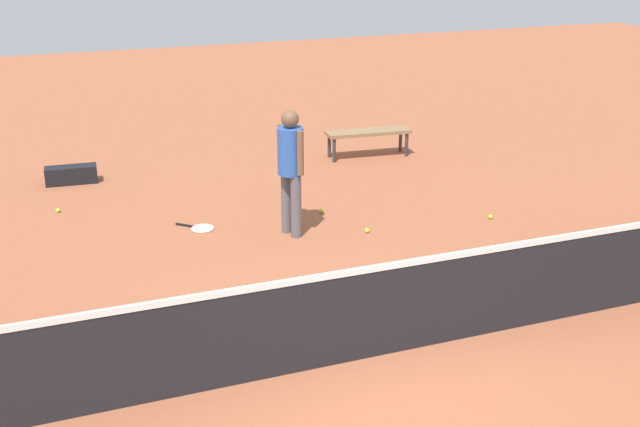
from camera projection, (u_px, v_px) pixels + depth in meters
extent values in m
plane|color=#9E5638|center=(359.00, 359.00, 7.70)|extent=(40.00, 40.00, 0.00)
cube|color=black|center=(360.00, 317.00, 7.54)|extent=(10.00, 0.02, 0.91)
cube|color=white|center=(361.00, 271.00, 7.37)|extent=(10.00, 0.04, 0.06)
cylinder|color=#595960|center=(296.00, 207.00, 10.49)|extent=(0.17, 0.17, 0.85)
cylinder|color=#595960|center=(286.00, 202.00, 10.65)|extent=(0.17, 0.17, 0.85)
cylinder|color=#2D59B2|center=(291.00, 151.00, 10.31)|extent=(0.42, 0.42, 0.62)
cylinder|color=brown|center=(300.00, 153.00, 10.14)|extent=(0.11, 0.11, 0.58)
cylinder|color=brown|center=(281.00, 146.00, 10.46)|extent=(0.11, 0.11, 0.58)
sphere|color=brown|center=(290.00, 119.00, 10.16)|extent=(0.29, 0.29, 0.23)
torus|color=white|center=(203.00, 228.00, 10.88)|extent=(0.44, 0.44, 0.02)
cylinder|color=silver|center=(203.00, 228.00, 10.88)|extent=(0.38, 0.38, 0.00)
cylinder|color=black|center=(185.00, 225.00, 10.98)|extent=(0.22, 0.22, 0.03)
sphere|color=#C6E033|center=(490.00, 217.00, 11.24)|extent=(0.07, 0.07, 0.07)
sphere|color=#C6E033|center=(322.00, 211.00, 11.47)|extent=(0.07, 0.07, 0.07)
sphere|color=#C6E033|center=(58.00, 210.00, 11.48)|extent=(0.07, 0.07, 0.07)
sphere|color=#C6E033|center=(232.00, 291.00, 9.02)|extent=(0.07, 0.07, 0.07)
sphere|color=#C6E033|center=(367.00, 230.00, 10.75)|extent=(0.07, 0.07, 0.07)
cube|color=olive|center=(368.00, 132.00, 13.99)|extent=(1.53, 0.54, 0.06)
cylinder|color=#333338|center=(400.00, 140.00, 14.38)|extent=(0.07, 0.07, 0.42)
cylinder|color=#333338|center=(329.00, 146.00, 14.04)|extent=(0.07, 0.07, 0.42)
cylinder|color=#333338|center=(407.00, 145.00, 14.11)|extent=(0.07, 0.07, 0.42)
cylinder|color=#333338|center=(334.00, 150.00, 13.77)|extent=(0.07, 0.07, 0.42)
cube|color=black|center=(71.00, 175.00, 12.71)|extent=(0.82, 0.34, 0.28)
cylinder|color=black|center=(48.00, 177.00, 12.61)|extent=(0.12, 0.27, 0.27)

